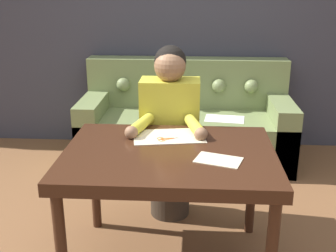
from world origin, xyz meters
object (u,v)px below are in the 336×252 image
at_px(couch, 186,125).
at_px(person, 170,133).
at_px(dining_table, 169,164).
at_px(scissors, 170,139).

xyz_separation_m(couch, person, (-0.09, -1.06, 0.30)).
relative_size(dining_table, scissors, 5.07).
bearing_deg(couch, dining_table, -92.17).
relative_size(couch, person, 1.57).
xyz_separation_m(person, scissors, (0.02, -0.39, 0.11)).
bearing_deg(person, dining_table, -87.10).
relative_size(couch, scissors, 8.34).
bearing_deg(scissors, couch, 87.21).
height_order(dining_table, couch, couch).
distance_m(dining_table, couch, 1.66).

